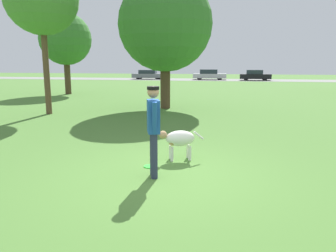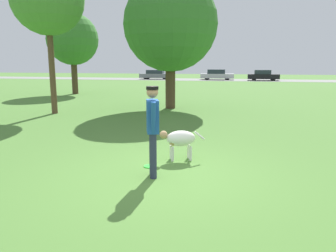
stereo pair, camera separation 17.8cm
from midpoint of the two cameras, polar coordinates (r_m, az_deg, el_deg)
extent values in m
plane|color=#4C7A33|center=(6.54, -1.32, -8.67)|extent=(120.00, 120.00, 0.00)
cube|color=gray|center=(43.72, 9.23, 7.93)|extent=(120.00, 6.00, 0.01)
cylinder|color=#2D334C|center=(6.28, -3.23, -5.29)|extent=(0.16, 0.16, 0.88)
cylinder|color=#2D334C|center=(6.49, -3.38, -4.77)|extent=(0.16, 0.16, 0.88)
cube|color=#1E4C93|center=(6.22, -3.39, 1.68)|extent=(0.33, 0.44, 0.63)
cylinder|color=#1E4C93|center=(6.00, -3.22, 1.35)|extent=(0.16, 0.24, 0.63)
cylinder|color=#1E4C93|center=(6.44, -3.54, 1.99)|extent=(0.16, 0.24, 0.63)
sphere|color=#A87A5B|center=(6.16, -3.43, 5.91)|extent=(0.28, 0.28, 0.22)
cylinder|color=black|center=(6.16, -3.44, 6.63)|extent=(0.29, 0.29, 0.06)
ellipsoid|color=silver|center=(7.48, 1.45, -2.16)|extent=(0.75, 0.57, 0.36)
ellipsoid|color=tan|center=(7.46, 0.06, -2.68)|extent=(0.27, 0.30, 0.20)
sphere|color=tan|center=(7.39, -1.58, -1.53)|extent=(0.23, 0.23, 0.18)
cylinder|color=silver|center=(7.43, 0.00, -4.95)|extent=(0.09, 0.09, 0.32)
cylinder|color=silver|center=(7.62, -0.24, -4.55)|extent=(0.09, 0.09, 0.32)
cylinder|color=silver|center=(7.51, 3.14, -4.80)|extent=(0.09, 0.09, 0.32)
cylinder|color=silver|center=(7.69, 2.82, -4.40)|extent=(0.09, 0.09, 0.32)
cylinder|color=silver|center=(7.56, 4.67, -1.63)|extent=(0.25, 0.13, 0.22)
cylinder|color=#33D838|center=(7.10, -3.88, -7.03)|extent=(0.27, 0.27, 0.02)
torus|color=#33D838|center=(7.10, -3.88, -7.03)|extent=(0.27, 0.27, 0.02)
cylinder|color=#4C3826|center=(16.03, -0.80, 7.24)|extent=(0.48, 0.48, 2.32)
sphere|color=#38752D|center=(16.09, -0.82, 17.33)|extent=(4.44, 4.44, 4.44)
cylinder|color=#4C3826|center=(24.52, -17.29, 8.22)|extent=(0.42, 0.42, 2.48)
sphere|color=#38752D|center=(24.56, -17.64, 14.24)|extent=(3.58, 3.58, 3.58)
cylinder|color=brown|center=(15.13, -20.74, 8.92)|extent=(0.25, 0.25, 3.69)
cube|color=slate|center=(45.33, -3.50, 8.75)|extent=(4.46, 1.94, 0.55)
cube|color=#232D38|center=(45.34, -3.67, 9.41)|extent=(2.35, 1.60, 0.49)
cylinder|color=black|center=(45.83, -1.68, 8.55)|extent=(0.58, 0.23, 0.57)
cylinder|color=black|center=(44.36, -2.01, 8.47)|extent=(0.58, 0.23, 0.57)
cylinder|color=black|center=(46.35, -4.92, 8.54)|extent=(0.58, 0.23, 0.57)
cylinder|color=black|center=(44.89, -5.35, 8.46)|extent=(0.58, 0.23, 0.57)
cube|color=#B7B7BC|center=(44.06, 7.16, 8.66)|extent=(4.38, 1.89, 0.57)
cube|color=#232D38|center=(44.05, 7.01, 9.40)|extent=(2.29, 1.59, 0.55)
cylinder|color=black|center=(44.80, 8.88, 8.41)|extent=(0.63, 0.22, 0.63)
cylinder|color=black|center=(43.26, 8.85, 8.32)|extent=(0.63, 0.22, 0.63)
cylinder|color=black|center=(44.91, 5.52, 8.49)|extent=(0.63, 0.22, 0.63)
cylinder|color=black|center=(43.37, 5.38, 8.41)|extent=(0.63, 0.22, 0.63)
cube|color=black|center=(43.38, 14.83, 8.35)|extent=(3.83, 1.72, 0.59)
cube|color=#232D38|center=(43.35, 14.72, 9.09)|extent=(1.99, 1.48, 0.52)
cylinder|color=black|center=(44.22, 16.26, 8.05)|extent=(0.59, 0.20, 0.59)
cylinder|color=black|center=(42.74, 16.44, 7.95)|extent=(0.59, 0.20, 0.59)
cylinder|color=black|center=(44.07, 13.25, 8.18)|extent=(0.59, 0.20, 0.59)
cylinder|color=black|center=(42.59, 13.33, 8.09)|extent=(0.59, 0.20, 0.59)
camera|label=1|loc=(0.09, -90.75, -0.14)|focal=35.00mm
camera|label=2|loc=(0.09, 89.25, 0.14)|focal=35.00mm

